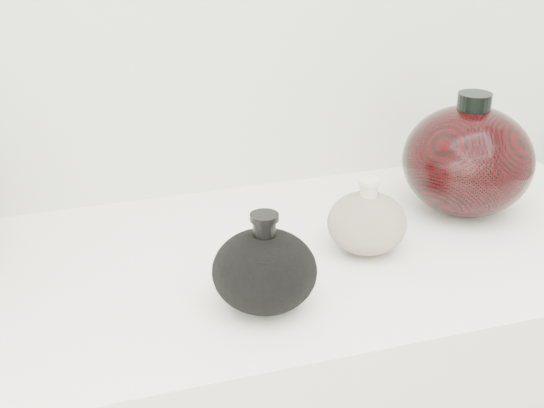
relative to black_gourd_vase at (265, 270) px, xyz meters
name	(u,v)px	position (x,y,z in m)	size (l,w,h in m)	color
black_gourd_vase	(265,270)	(0.00, 0.00, 0.00)	(0.14, 0.14, 0.13)	black
cream_gourd_vase	(367,222)	(0.18, 0.10, -0.01)	(0.13, 0.13, 0.11)	beige
right_round_pot	(468,160)	(0.38, 0.17, 0.03)	(0.24, 0.24, 0.19)	black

